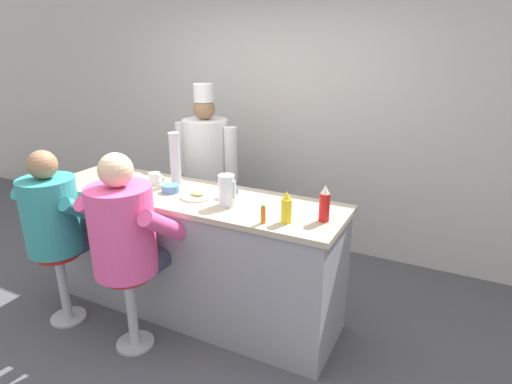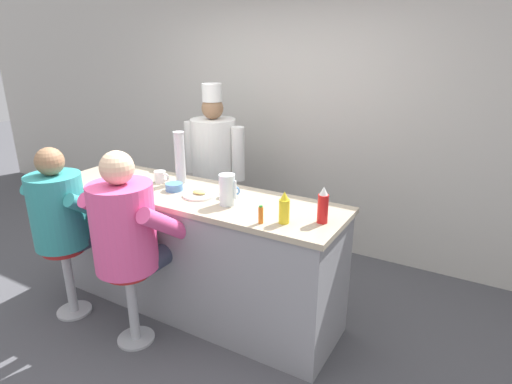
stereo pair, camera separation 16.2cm
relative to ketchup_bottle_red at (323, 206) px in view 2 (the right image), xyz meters
name	(u,v)px [view 2 (the right image)]	position (x,y,z in m)	size (l,w,h in m)	color
ground_plane	(171,328)	(-1.08, -0.31, -1.14)	(20.00, 20.00, 0.00)	#4C4C51
wall_back	(286,119)	(-1.08, 1.66, 0.21)	(10.00, 0.06, 2.70)	beige
diner_counter	(195,252)	(-1.08, 0.03, -0.62)	(2.43, 0.68, 1.02)	gray
ketchup_bottle_red	(323,206)	(0.00, 0.00, 0.00)	(0.07, 0.07, 0.24)	red
mustard_bottle_yellow	(284,208)	(-0.21, -0.13, -0.01)	(0.07, 0.07, 0.21)	yellow
hot_sauce_bottle_orange	(261,215)	(-0.34, -0.21, -0.06)	(0.03, 0.03, 0.12)	orange
water_pitcher_clear	(227,190)	(-0.70, -0.04, 0.00)	(0.13, 0.12, 0.22)	silver
breakfast_plate	(200,194)	(-0.98, 0.00, -0.10)	(0.25, 0.25, 0.05)	white
cereal_bowl	(174,187)	(-1.23, 0.01, -0.08)	(0.13, 0.13, 0.06)	#4C7FB7
coffee_mug_white	(161,177)	(-1.46, 0.11, -0.07)	(0.14, 0.09, 0.09)	white
coffee_mug_blue	(230,190)	(-0.78, 0.11, -0.06)	(0.13, 0.08, 0.10)	#4C7AB2
cup_stack_steel	(180,157)	(-1.31, 0.19, 0.10)	(0.09, 0.09, 0.42)	#B7BABF
diner_seated_teal	(63,214)	(-1.92, -0.51, -0.27)	(0.61, 0.61, 1.40)	#B2B5BA
diner_seated_pink	(128,230)	(-1.22, -0.51, -0.25)	(0.66, 0.65, 1.46)	#B2B5BA
cook_in_whites_near	(214,165)	(-1.51, 0.93, -0.17)	(0.68, 0.44, 1.75)	#232328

